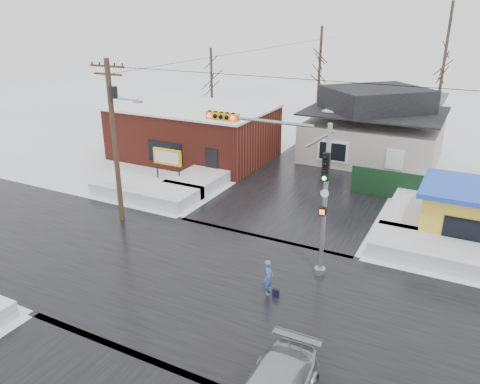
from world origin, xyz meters
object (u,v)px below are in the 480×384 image
at_px(traffic_signal, 291,175).
at_px(utility_pole, 115,133).
at_px(marquee_sign, 167,158).
at_px(pedestrian, 269,277).
at_px(kiosk, 465,212).

xyz_separation_m(traffic_signal, utility_pole, (-10.36, 0.53, 0.57)).
relative_size(marquee_sign, pedestrian, 1.63).
distance_m(marquee_sign, pedestrian, 14.70).
relative_size(marquee_sign, kiosk, 0.55).
bearing_deg(kiosk, pedestrian, -126.13).
height_order(marquee_sign, kiosk, kiosk).
distance_m(traffic_signal, utility_pole, 10.39).
bearing_deg(marquee_sign, utility_pole, -79.87).
relative_size(traffic_signal, utility_pole, 0.78).
bearing_deg(traffic_signal, utility_pole, 177.05).
bearing_deg(utility_pole, marquee_sign, 100.13).
xyz_separation_m(traffic_signal, marquee_sign, (-11.43, 6.53, -2.62)).
distance_m(kiosk, pedestrian, 11.81).
xyz_separation_m(traffic_signal, kiosk, (7.07, 7.03, -3.08)).
bearing_deg(utility_pole, kiosk, 20.44).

